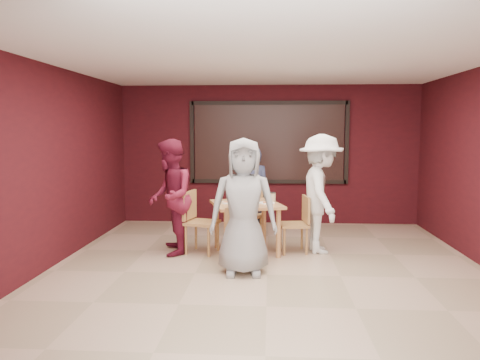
# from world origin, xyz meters

# --- Properties ---
(floor) EXTENTS (7.00, 7.00, 0.00)m
(floor) POSITION_xyz_m (0.00, 0.00, 0.00)
(floor) COLOR tan
(floor) RESTS_ON ground
(window_blinds) EXTENTS (3.00, 0.02, 1.50)m
(window_blinds) POSITION_xyz_m (0.00, 3.45, 1.65)
(window_blinds) COLOR black
(dining_table) EXTENTS (1.23, 1.23, 0.93)m
(dining_table) POSITION_xyz_m (-0.33, 1.10, 0.68)
(dining_table) COLOR #DCA65A
(dining_table) RESTS_ON floor
(chair_front) EXTENTS (0.50, 0.50, 0.84)m
(chair_front) POSITION_xyz_m (-0.36, 0.36, 0.48)
(chair_front) COLOR tan
(chair_front) RESTS_ON floor
(chair_back) EXTENTS (0.52, 0.52, 0.90)m
(chair_back) POSITION_xyz_m (-0.32, 1.96, 0.51)
(chair_back) COLOR tan
(chair_back) RESTS_ON floor
(chair_left) EXTENTS (0.57, 0.57, 0.96)m
(chair_left) POSITION_xyz_m (-1.10, 1.07, 0.54)
(chair_left) COLOR tan
(chair_left) RESTS_ON floor
(chair_right) EXTENTS (0.49, 0.49, 0.88)m
(chair_right) POSITION_xyz_m (0.47, 1.18, 0.50)
(chair_right) COLOR tan
(chair_right) RESTS_ON floor
(diner_front) EXTENTS (0.91, 0.62, 1.80)m
(diner_front) POSITION_xyz_m (-0.32, 0.03, 0.90)
(diner_front) COLOR #9D9D9D
(diner_front) RESTS_ON floor
(diner_back) EXTENTS (0.60, 0.41, 1.61)m
(diner_back) POSITION_xyz_m (-0.27, 2.16, 0.81)
(diner_back) COLOR #2A2F4C
(diner_back) RESTS_ON floor
(diner_left) EXTENTS (0.82, 0.97, 1.77)m
(diner_left) POSITION_xyz_m (-1.49, 0.96, 0.88)
(diner_left) COLOR maroon
(diner_left) RESTS_ON floor
(diner_right) EXTENTS (0.81, 1.26, 1.84)m
(diner_right) POSITION_xyz_m (0.82, 1.22, 0.92)
(diner_right) COLOR white
(diner_right) RESTS_ON floor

